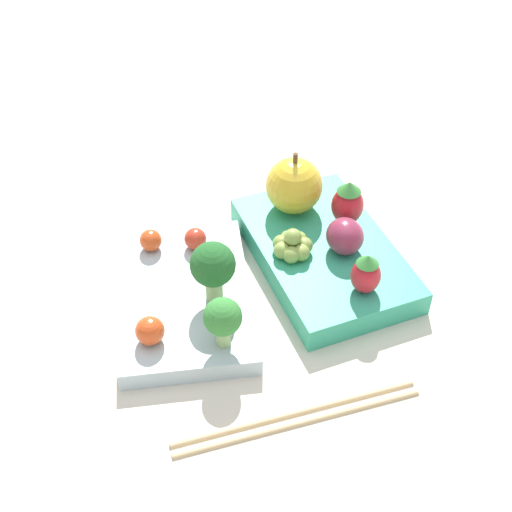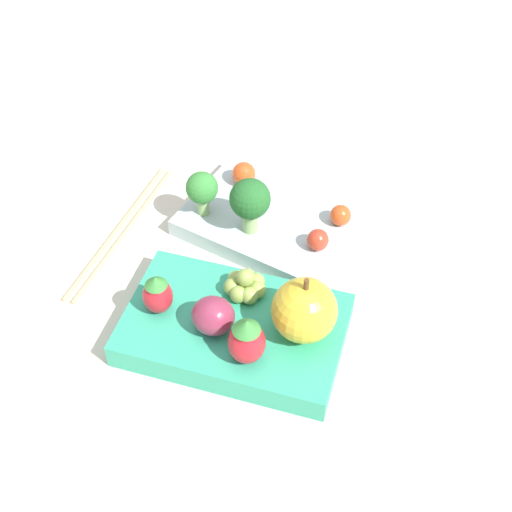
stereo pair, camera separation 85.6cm
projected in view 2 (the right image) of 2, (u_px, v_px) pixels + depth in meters
The scene contains 14 objects.
ground_plane at pixel (250, 279), 0.70m from camera, with size 4.00×4.00×0.00m, color beige.
bento_box_savoury at pixel (275, 225), 0.74m from camera, with size 0.20×0.15×0.02m.
bento_box_fruit at pixel (234, 329), 0.65m from camera, with size 0.20×0.14×0.03m.
broccoli_floret_0 at pixel (250, 201), 0.70m from camera, with size 0.04×0.04×0.06m.
broccoli_floret_1 at pixel (202, 189), 0.72m from camera, with size 0.03×0.03×0.05m.
cherry_tomato_0 at pixel (340, 215), 0.72m from camera, with size 0.02×0.02×0.02m.
cherry_tomato_1 at pixel (244, 174), 0.77m from camera, with size 0.03×0.03×0.03m.
cherry_tomato_2 at pixel (318, 240), 0.70m from camera, with size 0.02×0.02×0.02m.
apple at pixel (304, 310), 0.61m from camera, with size 0.06×0.06×0.07m.
strawberry_0 at pixel (247, 340), 0.59m from camera, with size 0.03×0.03×0.05m.
strawberry_1 at pixel (157, 294), 0.63m from camera, with size 0.03×0.03×0.04m.
plum at pixel (212, 315), 0.62m from camera, with size 0.04×0.04×0.03m.
grape_cluster at pixel (245, 285), 0.65m from camera, with size 0.04×0.04×0.03m.
chopsticks_pair at pixel (121, 229), 0.75m from camera, with size 0.02×0.21×0.01m.
Camera 2 is at (0.17, -0.44, 0.53)m, focal length 50.00 mm.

